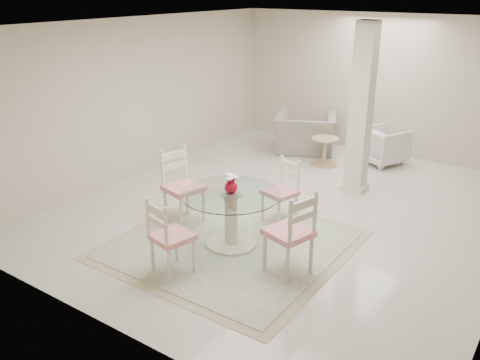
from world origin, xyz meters
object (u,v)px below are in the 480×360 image
Objects in this scene: dining_chair_north at (283,186)px; dining_chair_west at (180,181)px; red_vase at (231,184)px; dining_chair_south at (167,232)px; dining_table at (231,219)px; dining_chair_east at (294,228)px; column at (361,110)px; armchair_white at (383,145)px; recliner_taupe at (305,133)px; side_table at (325,152)px.

dining_chair_west reaches higher than dining_chair_north.
dining_chair_west reaches higher than red_vase.
dining_chair_west is 1.12× the size of dining_chair_south.
dining_chair_east is at bearing -10.79° from dining_table.
dining_chair_west is (-1.20, -0.81, 0.08)m from dining_chair_north.
dining_table is 5.04× the size of red_vase.
column is at bearing 78.32° from dining_table.
dining_table is 1.10× the size of dining_chair_east.
column is 3.90m from dining_chair_south.
red_vase is 1.06m from dining_chair_south.
armchair_white is at bearing -156.23° from dining_chair_east.
dining_chair_south reaches higher than red_vase.
dining_chair_north is at bearing 110.09° from armchair_white.
dining_chair_west is at bearing 95.10° from armchair_white.
column reaches higher than red_vase.
column is at bearing -154.65° from dining_chair_east.
dining_chair_west reaches higher than recliner_taupe.
dining_chair_west is at bearing -129.75° from dining_chair_north.
dining_chair_west is at bearing -100.23° from side_table.
dining_chair_east is (1.01, -0.19, 0.24)m from dining_table.
dining_chair_east reaches higher than recliner_taupe.
dining_chair_south is at bearing -100.48° from dining_table.
dining_table is 1.08× the size of dining_chair_west.
dining_chair_east is 4.04m from side_table.
recliner_taupe is at bearing 143.97° from side_table.
dining_chair_north is at bearing -87.74° from dining_chair_south.
red_vase is 0.21× the size of recliner_taupe.
column is at bearing -17.57° from dining_chair_west.
red_vase is 1.07m from dining_chair_north.
dining_chair_west reaches higher than side_table.
dining_chair_north is (0.19, 1.00, -0.32)m from red_vase.
dining_table is 1.03m from dining_chair_north.
armchair_white is at bearing 101.52° from dining_chair_north.
dining_chair_south is (0.82, -1.19, -0.06)m from dining_chair_west.
dining_chair_east is 0.98× the size of recliner_taupe.
dining_chair_south is 0.89× the size of recliner_taupe.
red_vase is 0.25× the size of dining_chair_north.
dining_chair_east is 0.99× the size of dining_chair_west.
side_table is (-0.40, 3.58, -0.62)m from red_vase.
armchair_white is 1.12m from side_table.
dining_chair_north is at bearing 88.13° from recliner_taupe.
armchair_white is (-0.11, 1.56, -1.01)m from column.
recliner_taupe is (-0.07, 3.89, -0.23)m from dining_chair_west.
dining_chair_north is 1.95× the size of side_table.
dining_chair_east reaches higher than dining_chair_south.
red_vase is at bearing -87.69° from dining_chair_south.
column is 2.64× the size of dining_chair_north.
dining_chair_south is at bearing -39.04° from dining_chair_east.
dining_chair_west is 0.99× the size of recliner_taupe.
dining_chair_east is at bearing -132.98° from dining_chair_south.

